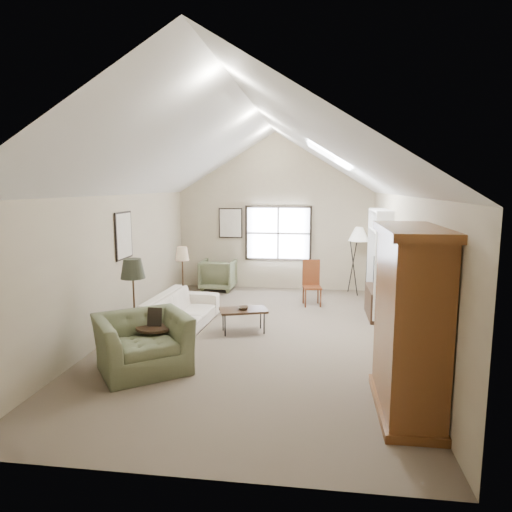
# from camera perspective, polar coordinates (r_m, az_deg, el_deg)

# --- Properties ---
(room_shell) EXTENTS (5.01, 8.01, 4.00)m
(room_shell) POSITION_cam_1_polar(r_m,az_deg,el_deg) (7.82, -0.40, 12.76)
(room_shell) COLOR brown
(room_shell) RESTS_ON ground
(window) EXTENTS (1.72, 0.08, 1.42)m
(window) POSITION_cam_1_polar(r_m,az_deg,el_deg) (11.79, 2.79, 2.85)
(window) COLOR black
(window) RESTS_ON room_shell
(skylight) EXTENTS (0.80, 1.20, 0.52)m
(skylight) POSITION_cam_1_polar(r_m,az_deg,el_deg) (8.64, 9.24, 12.35)
(skylight) COLOR white
(skylight) RESTS_ON room_shell
(wall_art) EXTENTS (1.97, 3.71, 0.88)m
(wall_art) POSITION_cam_1_polar(r_m,az_deg,el_deg) (10.15, -9.42, 3.36)
(wall_art) COLOR black
(wall_art) RESTS_ON room_shell
(armoire) EXTENTS (0.60, 1.50, 2.20)m
(armoire) POSITION_cam_1_polar(r_m,az_deg,el_deg) (5.65, 18.62, -7.78)
(armoire) COLOR brown
(armoire) RESTS_ON ground
(tv_alcove) EXTENTS (0.32, 1.30, 2.10)m
(tv_alcove) POSITION_cam_1_polar(r_m,az_deg,el_deg) (9.53, 15.09, -0.68)
(tv_alcove) COLOR white
(tv_alcove) RESTS_ON ground
(media_console) EXTENTS (0.34, 1.18, 0.60)m
(media_console) POSITION_cam_1_polar(r_m,az_deg,el_deg) (9.69, 14.77, -5.64)
(media_console) COLOR #382316
(media_console) RESTS_ON ground
(tv_panel) EXTENTS (0.05, 0.90, 0.55)m
(tv_panel) POSITION_cam_1_polar(r_m,az_deg,el_deg) (9.56, 14.91, -2.04)
(tv_panel) COLOR black
(tv_panel) RESTS_ON media_console
(sofa) EXTENTS (1.03, 2.32, 0.66)m
(sofa) POSITION_cam_1_polar(r_m,az_deg,el_deg) (8.69, -9.45, -6.92)
(sofa) COLOR beige
(sofa) RESTS_ON ground
(armchair_near) EXTENTS (1.66, 1.63, 0.82)m
(armchair_near) POSITION_cam_1_polar(r_m,az_deg,el_deg) (6.93, -13.97, -10.50)
(armchair_near) COLOR #616A4A
(armchair_near) RESTS_ON ground
(armchair_far) EXTENTS (0.87, 0.89, 0.79)m
(armchair_far) POSITION_cam_1_polar(r_m,az_deg,el_deg) (11.80, -4.75, -2.34)
(armchair_far) COLOR #666D4C
(armchair_far) RESTS_ON ground
(coffee_table) EXTENTS (0.95, 0.71, 0.43)m
(coffee_table) POSITION_cam_1_polar(r_m,az_deg,el_deg) (8.43, -1.60, -8.10)
(coffee_table) COLOR #331E15
(coffee_table) RESTS_ON ground
(bowl) EXTENTS (0.26, 0.26, 0.05)m
(bowl) POSITION_cam_1_polar(r_m,az_deg,el_deg) (8.37, -1.60, -6.51)
(bowl) COLOR #3B2B18
(bowl) RESTS_ON coffee_table
(side_table) EXTENTS (0.60, 0.60, 0.57)m
(side_table) POSITION_cam_1_polar(r_m,az_deg,el_deg) (7.23, -12.45, -10.67)
(side_table) COLOR #342415
(side_table) RESTS_ON ground
(side_chair) EXTENTS (0.46, 0.46, 1.02)m
(side_chair) POSITION_cam_1_polar(r_m,az_deg,el_deg) (10.28, 7.03, -3.39)
(side_chair) COLOR maroon
(side_chair) RESTS_ON ground
(tripod_lamp) EXTENTS (0.65, 0.65, 1.69)m
(tripod_lamp) POSITION_cam_1_polar(r_m,az_deg,el_deg) (11.52, 12.62, -0.51)
(tripod_lamp) COLOR white
(tripod_lamp) RESTS_ON ground
(dark_lamp) EXTENTS (0.40, 0.40, 1.58)m
(dark_lamp) POSITION_cam_1_polar(r_m,az_deg,el_deg) (7.40, -14.97, -6.19)
(dark_lamp) COLOR black
(dark_lamp) RESTS_ON ground
(tan_lamp) EXTENTS (0.30, 0.30, 1.42)m
(tan_lamp) POSITION_cam_1_polar(r_m,az_deg,el_deg) (9.80, -9.14, -2.83)
(tan_lamp) COLOR tan
(tan_lamp) RESTS_ON ground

